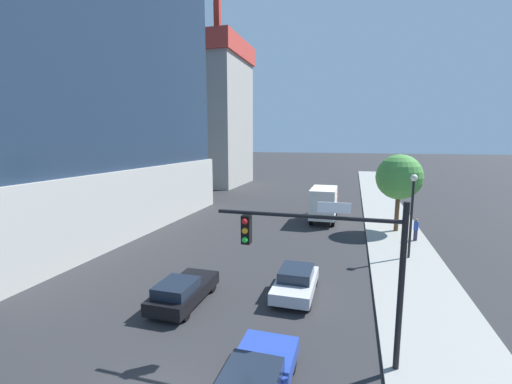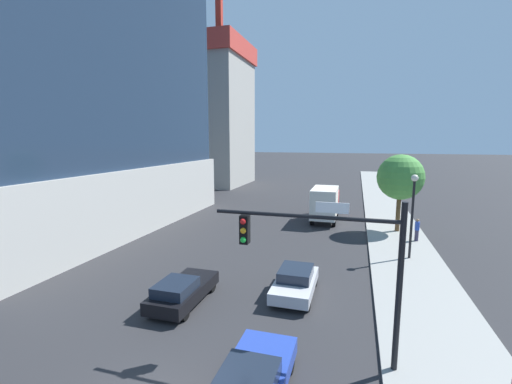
# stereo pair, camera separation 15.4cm
# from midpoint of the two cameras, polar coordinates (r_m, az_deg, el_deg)

# --- Properties ---
(sidewalk) EXTENTS (4.53, 120.00, 0.15)m
(sidewalk) POSITION_cam_midpoint_polar(r_m,az_deg,el_deg) (28.38, 22.97, -7.83)
(sidewalk) COLOR gray
(sidewalk) RESTS_ON ground
(construction_building) EXTENTS (14.45, 14.22, 31.06)m
(construction_building) POSITION_cam_midpoint_polar(r_m,az_deg,el_deg) (61.35, -7.73, 13.90)
(construction_building) COLOR #9E9B93
(construction_building) RESTS_ON ground
(traffic_light_pole) EXTENTS (6.47, 0.48, 5.76)m
(traffic_light_pole) POSITION_cam_midpoint_polar(r_m,az_deg,el_deg) (12.03, 12.07, -9.58)
(traffic_light_pole) COLOR black
(traffic_light_pole) RESTS_ON sidewalk
(street_lamp) EXTENTS (0.44, 0.44, 5.50)m
(street_lamp) POSITION_cam_midpoint_polar(r_m,az_deg,el_deg) (24.07, 24.97, -1.78)
(street_lamp) COLOR black
(street_lamp) RESTS_ON sidewalk
(street_tree) EXTENTS (3.77, 3.77, 6.49)m
(street_tree) POSITION_cam_midpoint_polar(r_m,az_deg,el_deg) (30.78, 23.16, 2.27)
(street_tree) COLOR brown
(street_tree) RESTS_ON sidewalk
(car_black) EXTENTS (1.86, 4.34, 1.34)m
(car_black) POSITION_cam_midpoint_polar(r_m,az_deg,el_deg) (17.35, -12.02, -15.87)
(car_black) COLOR black
(car_black) RESTS_ON ground
(car_silver) EXTENTS (1.91, 4.09, 1.37)m
(car_silver) POSITION_cam_midpoint_polar(r_m,az_deg,el_deg) (18.01, 6.86, -14.68)
(car_silver) COLOR #B7B7BC
(car_silver) RESTS_ON ground
(box_truck) EXTENTS (2.31, 6.63, 3.33)m
(box_truck) POSITION_cam_midpoint_polar(r_m,az_deg,el_deg) (33.63, 11.65, -1.69)
(box_truck) COLOR #B21E1E
(box_truck) RESTS_ON ground
(pedestrian_blue_shirt) EXTENTS (0.34, 0.34, 1.73)m
(pedestrian_blue_shirt) POSITION_cam_midpoint_polar(r_m,az_deg,el_deg) (28.94, 25.49, -5.71)
(pedestrian_blue_shirt) COLOR #38334C
(pedestrian_blue_shirt) RESTS_ON sidewalk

